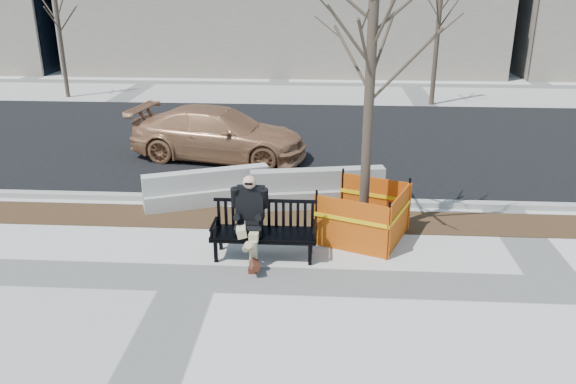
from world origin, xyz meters
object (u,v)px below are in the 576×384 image
at_px(seated_man, 250,255).
at_px(tree_fence, 362,237).
at_px(bench, 264,257).
at_px(jersey_barrier_right, 317,205).
at_px(sedan, 220,158).
at_px(jersey_barrier_left, 208,204).

xyz_separation_m(seated_man, tree_fence, (2.11, 0.90, 0.00)).
bearing_deg(tree_fence, bench, -152.71).
distance_m(seated_man, jersey_barrier_right, 2.82).
xyz_separation_m(bench, sedan, (-1.87, 5.95, 0.00)).
distance_m(seated_man, jersey_barrier_left, 2.78).
height_order(bench, sedan, sedan).
bearing_deg(bench, tree_fence, 27.48).
distance_m(sedan, jersey_barrier_left, 3.45).
bearing_deg(jersey_barrier_right, seated_man, -125.61).
height_order(tree_fence, sedan, tree_fence).
bearing_deg(jersey_barrier_right, bench, -120.16).
bearing_deg(sedan, jersey_barrier_left, -164.64).
height_order(bench, jersey_barrier_left, bench).
relative_size(tree_fence, jersey_barrier_left, 1.99).
xyz_separation_m(bench, jersey_barrier_right, (0.94, 2.60, 0.00)).
bearing_deg(jersey_barrier_left, seated_man, -84.03).
bearing_deg(tree_fence, seated_man, -156.94).
bearing_deg(bench, jersey_barrier_right, 70.38).
bearing_deg(sedan, tree_fence, -133.33).
xyz_separation_m(sedan, jersey_barrier_right, (2.81, -3.35, 0.00)).
bearing_deg(seated_man, jersey_barrier_left, 117.68).
bearing_deg(jersey_barrier_left, sedan, 73.79).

